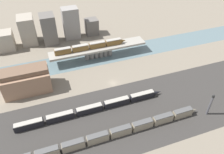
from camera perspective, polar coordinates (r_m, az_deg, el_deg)
ground_plane at (r=121.44m, az=0.29°, el=-1.58°), size 400.00×400.00×0.00m
railbed_yard at (r=105.67m, az=4.75°, el=-9.59°), size 280.00×42.00×0.01m
river_water at (r=142.45m, az=-3.49°, el=5.27°), size 320.00×18.33×0.01m
bridge at (r=139.43m, az=-3.58°, el=7.17°), size 61.55×9.08×7.30m
train_on_bridge at (r=136.60m, az=-5.58°, el=8.04°), size 45.63×2.73×3.65m
train_yard_near at (r=95.59m, az=-0.12°, el=-14.65°), size 84.73×2.74×4.17m
train_yard_mid at (r=105.58m, az=-5.15°, el=-8.22°), size 72.52×2.67×3.65m
warehouse_building at (r=121.29m, az=-21.44°, el=-0.86°), size 23.77×12.31×13.78m
signal_tower at (r=110.62m, az=24.20°, el=-6.75°), size 1.00×1.00×12.07m
city_block_far_left at (r=163.87m, az=-27.06°, el=8.21°), size 16.50×10.78×12.46m
city_block_left at (r=164.22m, az=-21.20°, el=11.36°), size 10.24×13.37×19.17m
city_block_center at (r=159.11m, az=-16.16°, el=11.90°), size 9.63×11.71×20.63m
city_block_right at (r=161.95m, az=-10.67°, el=13.62°), size 11.08×8.64×22.41m
city_block_far_right at (r=167.53m, az=-5.35°, el=12.97°), size 9.05×8.46×11.65m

